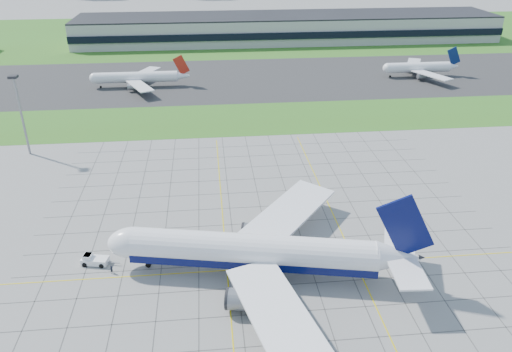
{
  "coord_description": "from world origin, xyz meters",
  "views": [
    {
      "loc": [
        -12.6,
        -87.9,
        65.91
      ],
      "look_at": [
        -0.73,
        27.97,
        7.0
      ],
      "focal_mm": 35.0,
      "sensor_mm": 36.0,
      "label": 1
    }
  ],
  "objects_px": {
    "airliner": "(255,252)",
    "distant_jet_1": "(138,77)",
    "pushback_tug": "(94,260)",
    "light_mast": "(19,106)",
    "distant_jet_2": "(419,67)",
    "crew_near": "(112,269)",
    "crew_far": "(415,283)"
  },
  "relations": [
    {
      "from": "light_mast",
      "to": "pushback_tug",
      "type": "relative_size",
      "value": 3.05
    },
    {
      "from": "airliner",
      "to": "pushback_tug",
      "type": "bearing_deg",
      "value": -179.84
    },
    {
      "from": "distant_jet_1",
      "to": "pushback_tug",
      "type": "bearing_deg",
      "value": -88.06
    },
    {
      "from": "crew_far",
      "to": "distant_jet_1",
      "type": "distance_m",
      "value": 163.76
    },
    {
      "from": "airliner",
      "to": "pushback_tug",
      "type": "distance_m",
      "value": 35.42
    },
    {
      "from": "light_mast",
      "to": "pushback_tug",
      "type": "height_order",
      "value": "light_mast"
    },
    {
      "from": "light_mast",
      "to": "distant_jet_2",
      "type": "relative_size",
      "value": 0.6
    },
    {
      "from": "crew_near",
      "to": "distant_jet_2",
      "type": "xyz_separation_m",
      "value": [
        124.1,
        140.61,
        3.55
      ]
    },
    {
      "from": "airliner",
      "to": "distant_jet_2",
      "type": "distance_m",
      "value": 172.04
    },
    {
      "from": "crew_near",
      "to": "airliner",
      "type": "bearing_deg",
      "value": -59.68
    },
    {
      "from": "airliner",
      "to": "distant_jet_1",
      "type": "height_order",
      "value": "airliner"
    },
    {
      "from": "light_mast",
      "to": "pushback_tug",
      "type": "distance_m",
      "value": 70.86
    },
    {
      "from": "airliner",
      "to": "crew_far",
      "type": "distance_m",
      "value": 33.14
    },
    {
      "from": "airliner",
      "to": "pushback_tug",
      "type": "height_order",
      "value": "airliner"
    },
    {
      "from": "light_mast",
      "to": "crew_near",
      "type": "xyz_separation_m",
      "value": [
        35.74,
        -65.4,
        -15.24
      ]
    },
    {
      "from": "airliner",
      "to": "distant_jet_2",
      "type": "height_order",
      "value": "airliner"
    },
    {
      "from": "distant_jet_1",
      "to": "crew_near",
      "type": "bearing_deg",
      "value": -86.3
    },
    {
      "from": "pushback_tug",
      "to": "crew_near",
      "type": "bearing_deg",
      "value": -28.51
    },
    {
      "from": "distant_jet_1",
      "to": "distant_jet_2",
      "type": "relative_size",
      "value": 1.0
    },
    {
      "from": "crew_near",
      "to": "crew_far",
      "type": "bearing_deg",
      "value": -62.98
    },
    {
      "from": "airliner",
      "to": "distant_jet_1",
      "type": "bearing_deg",
      "value": 117.39
    },
    {
      "from": "airliner",
      "to": "crew_far",
      "type": "bearing_deg",
      "value": -0.96
    },
    {
      "from": "pushback_tug",
      "to": "crew_near",
      "type": "relative_size",
      "value": 4.48
    },
    {
      "from": "distant_jet_2",
      "to": "crew_near",
      "type": "bearing_deg",
      "value": -131.43
    },
    {
      "from": "pushback_tug",
      "to": "distant_jet_1",
      "type": "bearing_deg",
      "value": 103.83
    },
    {
      "from": "pushback_tug",
      "to": "distant_jet_2",
      "type": "distance_m",
      "value": 187.76
    },
    {
      "from": "airliner",
      "to": "crew_far",
      "type": "xyz_separation_m",
      "value": [
        31.98,
        -7.3,
        -4.75
      ]
    },
    {
      "from": "crew_near",
      "to": "light_mast",
      "type": "bearing_deg",
      "value": 65.5
    },
    {
      "from": "light_mast",
      "to": "distant_jet_1",
      "type": "bearing_deg",
      "value": 69.39
    },
    {
      "from": "light_mast",
      "to": "airliner",
      "type": "xyz_separation_m",
      "value": [
        65.76,
        -68.84,
        -10.47
      ]
    },
    {
      "from": "crew_far",
      "to": "distant_jet_1",
      "type": "relative_size",
      "value": 0.04
    },
    {
      "from": "crew_far",
      "to": "distant_jet_2",
      "type": "height_order",
      "value": "distant_jet_2"
    }
  ]
}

